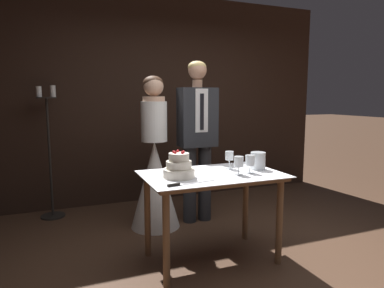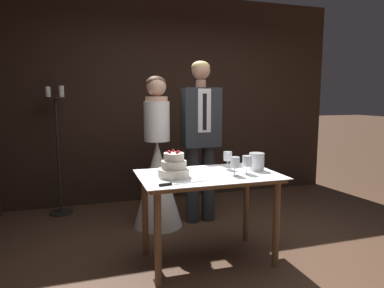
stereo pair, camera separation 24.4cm
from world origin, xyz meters
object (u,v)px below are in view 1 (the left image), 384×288
Objects in this scene: cake_table at (212,186)px; wine_glass_near at (239,162)px; wine_glass_far at (229,157)px; tiered_cake at (179,167)px; candle_stand at (50,158)px; bride at (155,173)px; groom at (197,133)px; hurricane_candle at (258,161)px; wine_glass_middle at (250,161)px; cake_knife at (183,184)px.

wine_glass_near reaches higher than cake_table.
tiered_cake is at bearing -164.40° from wine_glass_far.
candle_stand is (-1.32, 1.70, 0.05)m from cake_table.
groom is (0.50, -0.00, 0.41)m from bride.
wine_glass_far is at bearing -45.14° from candle_stand.
cake_table is 4.58× the size of tiered_cake.
tiered_cake is 0.51m from wine_glass_near.
hurricane_candle is at bearing 1.65° from cake_table.
wine_glass_near is (0.19, -0.12, 0.21)m from cake_table.
candle_stand is at bearing 134.86° from wine_glass_far.
bride is at bearing -35.22° from candle_stand.
wine_glass_far is at bearing -58.96° from bride.
bride is at bearing 127.75° from hurricane_candle.
candle_stand is (-1.64, 1.79, -0.16)m from wine_glass_middle.
cake_table is 0.37m from tiered_cake.
cake_table is 7.34× the size of wine_glass_far.
wine_glass_near is at bearing -168.04° from wine_glass_middle.
groom reaches higher than wine_glass_middle.
tiered_cake is at bearing -120.36° from groom.
wine_glass_near is at bearing -93.20° from groom.
wine_glass_far is 0.10× the size of candle_stand.
bride is (0.12, 1.21, -0.17)m from cake_knife.
wine_glass_middle is 0.99× the size of hurricane_candle.
candle_stand is (-1.79, 1.68, -0.13)m from hurricane_candle.
cake_table is 0.47m from cake_knife.
wine_glass_near is at bearing -50.15° from candle_stand.
wine_glass_far is at bearing 24.40° from cake_knife.
wine_glass_near is at bearing -154.61° from hurricane_candle.
tiered_cake is at bearing 68.04° from cake_knife.
tiered_cake reaches higher than hurricane_candle.
tiered_cake is 1.65× the size of wine_glass_near.
wine_glass_middle is (0.63, -0.07, 0.03)m from tiered_cake.
wine_glass_middle is 0.09× the size of groom.
wine_glass_near is 0.13m from wine_glass_middle.
groom reaches higher than cake_table.
wine_glass_middle is at bearing -61.06° from bride.
groom is 1.77m from candle_stand.
cake_table is at bearing -75.03° from bride.
wine_glass_near is at bearing -99.71° from wine_glass_far.
bride reaches higher than wine_glass_middle.
hurricane_candle is 1.20m from bride.
cake_table is 0.35m from wine_glass_far.
cake_knife is (-0.37, -0.26, 0.11)m from cake_table.
wine_glass_middle reaches higher than cake_knife.
cake_knife is 2.55× the size of wine_glass_far.
wine_glass_far is at bearing 110.54° from wine_glass_middle.
wine_glass_far is at bearing 29.39° from cake_table.
wine_glass_near is at bearing -67.23° from bride.
cake_table is 1.04m from groom.
bride is at bearing 112.77° from wine_glass_near.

